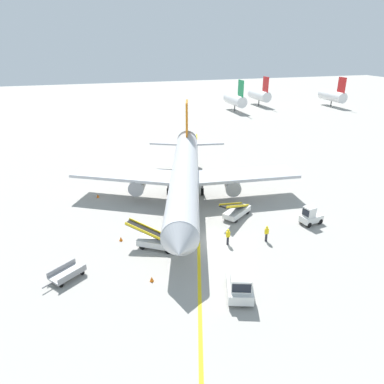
{
  "coord_description": "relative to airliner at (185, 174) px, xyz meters",
  "views": [
    {
      "loc": [
        -11.0,
        -28.63,
        18.46
      ],
      "look_at": [
        0.03,
        7.36,
        2.5
      ],
      "focal_mm": 33.48,
      "sensor_mm": 36.0,
      "label": 1
    }
  ],
  "objects": [
    {
      "name": "ground_plane",
      "position": [
        -0.19,
        -10.88,
        -3.42
      ],
      "size": [
        300.0,
        300.0,
        0.0
      ],
      "primitive_type": "plane",
      "color": "#9E9B93"
    },
    {
      "name": "taxi_line_yellow",
      "position": [
        -0.16,
        -5.88,
        -3.41
      ],
      "size": [
        24.26,
        76.41,
        0.01
      ],
      "primitive_type": "cube",
      "rotation": [
        0.0,
        0.0,
        -0.3
      ],
      "color": "yellow",
      "rests_on": "ground"
    },
    {
      "name": "airliner",
      "position": [
        0.0,
        0.0,
        0.0
      ],
      "size": [
        27.71,
        34.54,
        10.1
      ],
      "color": "#B2B5BA",
      "rests_on": "ground"
    },
    {
      "name": "pushback_tug",
      "position": [
        -1.01,
        -18.91,
        -2.42
      ],
      "size": [
        2.98,
        4.02,
        2.2
      ],
      "color": "silver",
      "rests_on": "ground"
    },
    {
      "name": "baggage_tug_near_wing",
      "position": [
        11.23,
        -10.18,
        -2.49
      ],
      "size": [
        2.61,
        1.75,
        2.1
      ],
      "color": "silver",
      "rests_on": "ground"
    },
    {
      "name": "belt_loader_forward_hold",
      "position": [
        -5.75,
        -10.09,
        -2.64
      ],
      "size": [
        4.86,
        3.81,
        2.59
      ],
      "color": "silver",
      "rests_on": "ground"
    },
    {
      "name": "belt_loader_aft_hold",
      "position": [
        4.23,
        -6.3,
        -2.64
      ],
      "size": [
        4.78,
        3.94,
        2.59
      ],
      "color": "silver",
      "rests_on": "ground"
    },
    {
      "name": "baggage_cart_loaded",
      "position": [
        -13.91,
        -12.63,
        -2.95
      ],
      "size": [
        3.49,
        2.92,
        0.94
      ],
      "color": "#A5A5A8",
      "rests_on": "ground"
    },
    {
      "name": "ground_crew_marshaller",
      "position": [
        4.94,
        -12.06,
        -2.51
      ],
      "size": [
        0.36,
        0.24,
        1.7
      ],
      "color": "#26262D",
      "rests_on": "ground"
    },
    {
      "name": "ground_crew_wing_walker",
      "position": [
        1.05,
        -11.52,
        -2.51
      ],
      "size": [
        0.36,
        0.24,
        1.7
      ],
      "color": "#26262D",
      "rests_on": "ground"
    },
    {
      "name": "safety_cone_nose_left",
      "position": [
        0.95,
        -0.19,
        -3.2
      ],
      "size": [
        0.36,
        0.36,
        0.44
      ],
      "primitive_type": "cone",
      "color": "orange",
      "rests_on": "ground"
    },
    {
      "name": "safety_cone_nose_right",
      "position": [
        -10.45,
        3.94,
        -3.2
      ],
      "size": [
        0.36,
        0.36,
        0.44
      ],
      "primitive_type": "cone",
      "color": "orange",
      "rests_on": "ground"
    },
    {
      "name": "safety_cone_wingtip_left",
      "position": [
        -7.22,
        -15.11,
        -3.2
      ],
      "size": [
        0.36,
        0.36,
        0.44
      ],
      "primitive_type": "cone",
      "color": "orange",
      "rests_on": "ground"
    },
    {
      "name": "safety_cone_wingtip_right",
      "position": [
        -8.9,
        -7.75,
        -3.2
      ],
      "size": [
        0.36,
        0.36,
        0.44
      ],
      "primitive_type": "cone",
      "color": "orange",
      "rests_on": "ground"
    },
    {
      "name": "distant_aircraft_far_left",
      "position": [
        30.4,
        54.85,
        -0.2
      ],
      "size": [
        3.0,
        10.1,
        8.8
      ],
      "color": "silver",
      "rests_on": "ground"
    },
    {
      "name": "distant_aircraft_mid_left",
      "position": [
        41.3,
        61.46,
        -0.2
      ],
      "size": [
        3.0,
        10.1,
        8.8
      ],
      "color": "silver",
      "rests_on": "ground"
    },
    {
      "name": "distant_aircraft_mid_right",
      "position": [
        61.59,
        53.6,
        -0.2
      ],
      "size": [
        3.0,
        10.1,
        8.8
      ],
      "color": "silver",
      "rests_on": "ground"
    }
  ]
}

